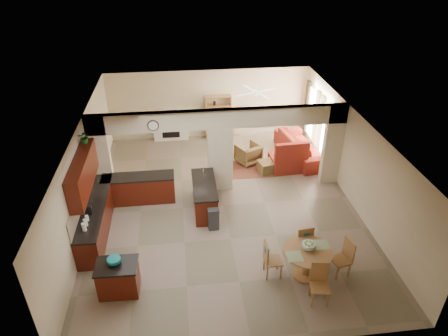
{
  "coord_description": "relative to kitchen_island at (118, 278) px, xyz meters",
  "views": [
    {
      "loc": [
        -1.19,
        -10.08,
        7.38
      ],
      "look_at": [
        0.04,
        0.3,
        1.18
      ],
      "focal_mm": 32.0,
      "sensor_mm": 36.0,
      "label": 1
    }
  ],
  "objects": [
    {
      "name": "window_b",
      "position": [
        6.82,
        7.14,
        0.78
      ],
      "size": [
        0.02,
        0.9,
        1.9
      ],
      "primitive_type": "cube",
      "color": "white",
      "rests_on": "wall_right"
    },
    {
      "name": "sofa",
      "position": [
        6.15,
        5.94,
        -0.01
      ],
      "size": [
        2.95,
        1.56,
        0.82
      ],
      "primitive_type": "imported",
      "rotation": [
        0.0,
        0.0,
        1.74
      ],
      "color": "maroon",
      "rests_on": "floor"
    },
    {
      "name": "partition_header",
      "position": [
        2.85,
        4.14,
        2.08
      ],
      "size": [
        8.0,
        0.25,
        0.6
      ],
      "primitive_type": "cube",
      "color": "beige",
      "rests_on": "partition_center_pier"
    },
    {
      "name": "drape_b_left",
      "position": [
        6.78,
        6.54,
        0.78
      ],
      "size": [
        0.1,
        0.28,
        2.3
      ],
      "primitive_type": "cube",
      "color": "#3F1F19",
      "rests_on": "wall_right"
    },
    {
      "name": "kitchen_counter",
      "position": [
        -0.41,
        2.89,
        0.05
      ],
      "size": [
        2.52,
        3.29,
        1.48
      ],
      "color": "#401907",
      "rests_on": "floor"
    },
    {
      "name": "wall_front",
      "position": [
        2.85,
        -1.86,
        0.98
      ],
      "size": [
        8.0,
        0.0,
        8.0
      ],
      "primitive_type": "plane",
      "rotation": [
        -1.57,
        0.0,
        0.0
      ],
      "color": "beige",
      "rests_on": "floor"
    },
    {
      "name": "chair_south",
      "position": [
        4.58,
        -0.77,
        0.13
      ],
      "size": [
        0.47,
        0.47,
        1.02
      ],
      "rotation": [
        0.0,
        0.0,
        -0.13
      ],
      "color": "olive",
      "rests_on": "floor"
    },
    {
      "name": "fruit_bowl",
      "position": [
        4.53,
        0.03,
        0.48
      ],
      "size": [
        0.33,
        0.33,
        0.17
      ],
      "primitive_type": "cylinder",
      "color": "#79AE25",
      "rests_on": "dining_table"
    },
    {
      "name": "upper_cabinets",
      "position": [
        -0.97,
        2.34,
        1.5
      ],
      "size": [
        0.35,
        2.4,
        0.9
      ],
      "primitive_type": "cube",
      "color": "#401907",
      "rests_on": "wall_left"
    },
    {
      "name": "drape_a_right",
      "position": [
        6.78,
        6.04,
        0.78
      ],
      "size": [
        0.1,
        0.28,
        2.3
      ],
      "primitive_type": "cube",
      "color": "#3F1F19",
      "rests_on": "wall_right"
    },
    {
      "name": "chair_east",
      "position": [
        5.43,
        -0.07,
        0.13
      ],
      "size": [
        0.5,
        0.5,
        1.02
      ],
      "rotation": [
        0.0,
        0.0,
        4.92
      ],
      "color": "olive",
      "rests_on": "floor"
    },
    {
      "name": "drape_b_right",
      "position": [
        6.78,
        7.74,
        0.78
      ],
      "size": [
        0.1,
        0.28,
        2.3
      ],
      "primitive_type": "cube",
      "color": "#3F1F19",
      "rests_on": "wall_right"
    },
    {
      "name": "peninsula",
      "position": [
        2.25,
        3.03,
        0.04
      ],
      "size": [
        0.7,
        1.85,
        0.91
      ],
      "color": "#401907",
      "rests_on": "floor"
    },
    {
      "name": "ceiling",
      "position": [
        2.85,
        3.14,
        2.38
      ],
      "size": [
        10.0,
        10.0,
        0.0
      ],
      "primitive_type": "plane",
      "rotation": [
        3.14,
        0.0,
        0.0
      ],
      "color": "white",
      "rests_on": "wall_back"
    },
    {
      "name": "wall_left",
      "position": [
        -1.15,
        3.14,
        0.98
      ],
      "size": [
        0.0,
        10.0,
        10.0
      ],
      "primitive_type": "plane",
      "rotation": [
        1.57,
        0.0,
        1.57
      ],
      "color": "beige",
      "rests_on": "floor"
    },
    {
      "name": "wall_right",
      "position": [
        6.85,
        3.14,
        0.98
      ],
      "size": [
        0.0,
        10.0,
        10.0
      ],
      "primitive_type": "plane",
      "rotation": [
        1.57,
        0.0,
        -1.57
      ],
      "color": "beige",
      "rests_on": "floor"
    },
    {
      "name": "chaise",
      "position": [
        5.39,
        5.13,
        -0.18
      ],
      "size": [
        1.27,
        1.07,
        0.48
      ],
      "primitive_type": "cube",
      "rotation": [
        0.0,
        0.0,
        0.07
      ],
      "color": "maroon",
      "rests_on": "floor"
    },
    {
      "name": "chair_north",
      "position": [
        4.61,
        0.62,
        0.13
      ],
      "size": [
        0.45,
        0.45,
        1.02
      ],
      "rotation": [
        0.0,
        0.0,
        3.23
      ],
      "color": "olive",
      "rests_on": "floor"
    },
    {
      "name": "chair_west",
      "position": [
        3.62,
        0.1,
        0.13
      ],
      "size": [
        0.44,
        0.43,
        1.02
      ],
      "rotation": [
        0.0,
        0.0,
        1.59
      ],
      "color": "olive",
      "rests_on": "floor"
    },
    {
      "name": "glazed_door",
      "position": [
        6.82,
        6.29,
        0.63
      ],
      "size": [
        0.02,
        0.7,
        2.1
      ],
      "primitive_type": "cube",
      "color": "white",
      "rests_on": "wall_right"
    },
    {
      "name": "trash_can",
      "position": [
        2.43,
        2.07,
        -0.1
      ],
      "size": [
        0.31,
        0.27,
        0.63
      ],
      "primitive_type": "cube",
      "rotation": [
        0.0,
        0.0,
        0.06
      ],
      "color": "#313133",
      "rests_on": "floor"
    },
    {
      "name": "wall_clock",
      "position": [
        0.85,
        3.99,
        2.03
      ],
      "size": [
        0.34,
        0.03,
        0.34
      ],
      "primitive_type": "cylinder",
      "rotation": [
        1.57,
        0.0,
        0.0
      ],
      "color": "#4E2D1A",
      "rests_on": "partition_header"
    },
    {
      "name": "teal_bowl",
      "position": [
        -0.04,
        0.05,
        0.49
      ],
      "size": [
        0.31,
        0.31,
        0.15
      ],
      "primitive_type": "cylinder",
      "color": "#137C84",
      "rests_on": "kitchen_island"
    },
    {
      "name": "kitchen_island",
      "position": [
        0.0,
        0.0,
        0.0
      ],
      "size": [
        0.98,
        0.71,
        0.83
      ],
      "rotation": [
        0.0,
        0.0,
        -0.03
      ],
      "color": "#401907",
      "rests_on": "floor"
    },
    {
      "name": "partition_left_pier",
      "position": [
        -0.85,
        4.14,
        0.98
      ],
      "size": [
        0.6,
        0.25,
        2.8
      ],
      "primitive_type": "cube",
      "color": "beige",
      "rests_on": "floor"
    },
    {
      "name": "ottoman",
      "position": [
        4.6,
        4.98,
        -0.22
      ],
      "size": [
        0.68,
        0.68,
        0.4
      ],
      "primitive_type": "cube",
      "rotation": [
        0.0,
        0.0,
        0.26
      ],
      "color": "maroon",
      "rests_on": "floor"
    },
    {
      "name": "floor",
      "position": [
        2.85,
        3.14,
        -0.42
      ],
      "size": [
        10.0,
        10.0,
        0.0
      ],
      "primitive_type": "plane",
      "color": "#826E5A",
      "rests_on": "ground"
    },
    {
      "name": "rug",
      "position": [
        4.05,
        5.24,
        -0.41
      ],
      "size": [
        1.6,
        1.3,
        0.01
      ],
      "primitive_type": "cube",
      "color": "brown",
      "rests_on": "floor"
    },
    {
      "name": "window_a",
      "position": [
        6.82,
        5.44,
        0.78
      ],
      "size": [
        0.02,
        0.9,
        1.9
      ],
      "primitive_type": "cube",
      "color": "white",
      "rests_on": "wall_right"
    },
    {
      "name": "wall_back",
      "position": [
        2.85,
        8.14,
        0.98
      ],
      "size": [
        8.0,
        0.0,
        8.0
      ],
      "primitive_type": "plane",
      "rotation": [
        1.57,
        0.0,
        0.0
      ],
      "color": "beige",
      "rests_on": "floor"
    },
    {
      "name": "shelving_unit",
      "position": [
        3.2,
        7.96,
        0.48
      ],
      "size": [
        1.0,
        0.32,
        1.8
      ],
      "primitive_type": "cube",
      "color": "olive",
      "rests_on": "floor"
    },
    {
      "name": "drape_a_left",
      "position": [
        6.78,
        4.84,
        0.78
      ],
      "size": [
        0.1,
        0.28,
        2.3
      ],
      "primitive_type": "cube",
      "color": "#3F1F19",
      "rests_on": "wall_right"
    },
    {
      "name": "fireplace",
      "position": [
        1.25,
        7.97,
        0.19
      ],
      "size": [
        1.6,
        0.35,
        1.2
      ],
      "color": "silver",
      "rests_on": "floor"
    },
    {
      "name": "ceiling_fan",
      "position": [
        4.35,
        6.14,
        2.14
      ],
      "size": [
        1.0,
        1.0,
        0.1
      ],
      "primitive_type": "cylinder",
      "color": "white",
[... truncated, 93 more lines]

